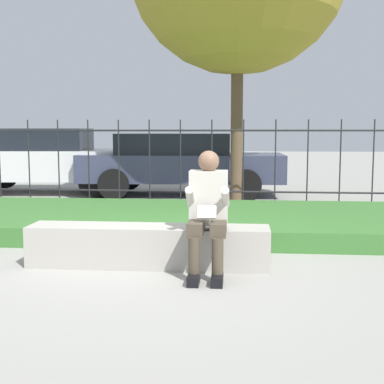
{
  "coord_description": "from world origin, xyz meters",
  "views": [
    {
      "loc": [
        1.08,
        -5.46,
        1.44
      ],
      "look_at": [
        0.49,
        0.99,
        0.68
      ],
      "focal_mm": 50.0,
      "sensor_mm": 36.0,
      "label": 1
    }
  ],
  "objects_px": {
    "stone_bench": "(148,248)",
    "car_parked_center": "(180,162)",
    "person_seated_reader": "(208,208)",
    "car_parked_left": "(43,159)"
  },
  "relations": [
    {
      "from": "car_parked_center",
      "to": "car_parked_left",
      "type": "bearing_deg",
      "value": 175.56
    },
    {
      "from": "stone_bench",
      "to": "person_seated_reader",
      "type": "xyz_separation_m",
      "value": [
        0.64,
        -0.26,
        0.47
      ]
    },
    {
      "from": "car_parked_left",
      "to": "car_parked_center",
      "type": "distance_m",
      "value": 3.14
    },
    {
      "from": "person_seated_reader",
      "to": "car_parked_left",
      "type": "distance_m",
      "value": 7.73
    },
    {
      "from": "car_parked_left",
      "to": "car_parked_center",
      "type": "xyz_separation_m",
      "value": [
        3.14,
        -0.14,
        -0.05
      ]
    },
    {
      "from": "stone_bench",
      "to": "car_parked_left",
      "type": "height_order",
      "value": "car_parked_left"
    },
    {
      "from": "stone_bench",
      "to": "car_parked_center",
      "type": "bearing_deg",
      "value": 93.29
    },
    {
      "from": "car_parked_left",
      "to": "car_parked_center",
      "type": "relative_size",
      "value": 0.96
    },
    {
      "from": "car_parked_left",
      "to": "car_parked_center",
      "type": "height_order",
      "value": "car_parked_left"
    },
    {
      "from": "stone_bench",
      "to": "car_parked_center",
      "type": "relative_size",
      "value": 0.57
    }
  ]
}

